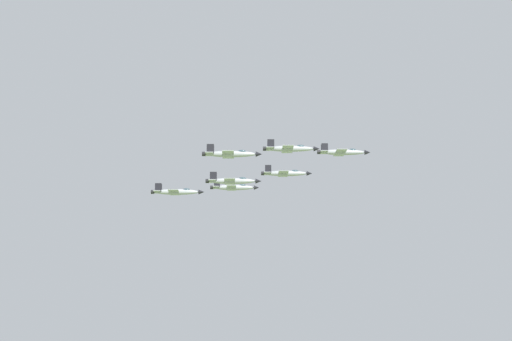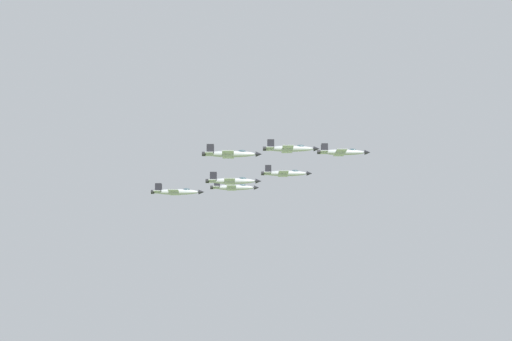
{
  "view_description": "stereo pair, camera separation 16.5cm",
  "coord_description": "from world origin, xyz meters",
  "px_view_note": "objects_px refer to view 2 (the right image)",
  "views": [
    {
      "loc": [
        -238.97,
        -34.5,
        84.26
      ],
      "look_at": [
        -8.39,
        52.77,
        134.53
      ],
      "focal_mm": 59.93,
      "sensor_mm": 36.0,
      "label": 1
    },
    {
      "loc": [
        -238.91,
        -34.65,
        84.26
      ],
      "look_at": [
        -8.39,
        52.77,
        134.53
      ],
      "focal_mm": 59.93,
      "sensor_mm": 36.0,
      "label": 2
    }
  ],
  "objects_px": {
    "jet_left_wingman": "(286,173)",
    "jet_right_outer": "(231,154)",
    "jet_slot_rear": "(232,181)",
    "jet_lead": "(343,152)",
    "jet_left_outer": "(234,187)",
    "jet_trailing": "(176,192)",
    "jet_right_wingman": "(290,148)"
  },
  "relations": [
    {
      "from": "jet_right_outer",
      "to": "jet_left_wingman",
      "type": "bearing_deg",
      "value": 68.08
    },
    {
      "from": "jet_right_wingman",
      "to": "jet_left_outer",
      "type": "distance_m",
      "value": 44.92
    },
    {
      "from": "jet_lead",
      "to": "jet_right_outer",
      "type": "distance_m",
      "value": 43.47
    },
    {
      "from": "jet_left_wingman",
      "to": "jet_right_outer",
      "type": "relative_size",
      "value": 1.01
    },
    {
      "from": "jet_left_wingman",
      "to": "jet_trailing",
      "type": "distance_m",
      "value": 36.52
    },
    {
      "from": "jet_right_wingman",
      "to": "jet_right_outer",
      "type": "distance_m",
      "value": 21.97
    },
    {
      "from": "jet_right_wingman",
      "to": "jet_left_wingman",
      "type": "bearing_deg",
      "value": 90.32
    },
    {
      "from": "jet_left_wingman",
      "to": "jet_left_outer",
      "type": "height_order",
      "value": "jet_left_wingman"
    },
    {
      "from": "jet_right_wingman",
      "to": "jet_trailing",
      "type": "distance_m",
      "value": 36.89
    },
    {
      "from": "jet_lead",
      "to": "jet_trailing",
      "type": "bearing_deg",
      "value": 179.16
    },
    {
      "from": "jet_right_wingman",
      "to": "jet_slot_rear",
      "type": "height_order",
      "value": "jet_right_wingman"
    },
    {
      "from": "jet_left_wingman",
      "to": "jet_left_outer",
      "type": "distance_m",
      "value": 21.55
    },
    {
      "from": "jet_trailing",
      "to": "jet_left_wingman",
      "type": "bearing_deg",
      "value": 23.14
    },
    {
      "from": "jet_trailing",
      "to": "jet_right_wingman",
      "type": "bearing_deg",
      "value": -22.91
    },
    {
      "from": "jet_lead",
      "to": "jet_trailing",
      "type": "xyz_separation_m",
      "value": [
        -17.94,
        45.66,
        -12.08
      ]
    },
    {
      "from": "jet_slot_rear",
      "to": "jet_right_outer",
      "type": "bearing_deg",
      "value": -89.97
    },
    {
      "from": "jet_lead",
      "to": "jet_trailing",
      "type": "height_order",
      "value": "jet_lead"
    },
    {
      "from": "jet_left_outer",
      "to": "jet_right_outer",
      "type": "bearing_deg",
      "value": -90.59
    },
    {
      "from": "jet_left_wingman",
      "to": "jet_left_outer",
      "type": "relative_size",
      "value": 1.0
    },
    {
      "from": "jet_trailing",
      "to": "jet_left_outer",
      "type": "bearing_deg",
      "value": 59.65
    },
    {
      "from": "jet_left_wingman",
      "to": "jet_trailing",
      "type": "xyz_separation_m",
      "value": [
        -24.9,
        25.36,
        -8.41
      ]
    },
    {
      "from": "jet_left_outer",
      "to": "jet_trailing",
      "type": "xyz_separation_m",
      "value": [
        -31.85,
        5.05,
        -6.46
      ]
    },
    {
      "from": "jet_right_wingman",
      "to": "jet_trailing",
      "type": "height_order",
      "value": "jet_right_wingman"
    },
    {
      "from": "jet_lead",
      "to": "jet_right_outer",
      "type": "height_order",
      "value": "jet_lead"
    },
    {
      "from": "jet_right_wingman",
      "to": "jet_right_outer",
      "type": "xyz_separation_m",
      "value": [
        -18.92,
        10.14,
        -4.69
      ]
    },
    {
      "from": "jet_right_outer",
      "to": "jet_slot_rear",
      "type": "distance_m",
      "value": 27.86
    },
    {
      "from": "jet_lead",
      "to": "jet_left_outer",
      "type": "height_order",
      "value": "jet_lead"
    },
    {
      "from": "jet_right_wingman",
      "to": "jet_left_outer",
      "type": "height_order",
      "value": "jet_right_wingman"
    },
    {
      "from": "jet_lead",
      "to": "jet_right_wingman",
      "type": "xyz_separation_m",
      "value": [
        -18.92,
        10.14,
        -2.18
      ]
    },
    {
      "from": "jet_left_wingman",
      "to": "jet_right_outer",
      "type": "distance_m",
      "value": 44.9
    },
    {
      "from": "jet_right_wingman",
      "to": "jet_slot_rear",
      "type": "xyz_separation_m",
      "value": [
        6.96,
        20.3,
        -6.61
      ]
    },
    {
      "from": "jet_left_outer",
      "to": "jet_trailing",
      "type": "height_order",
      "value": "jet_left_outer"
    }
  ]
}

